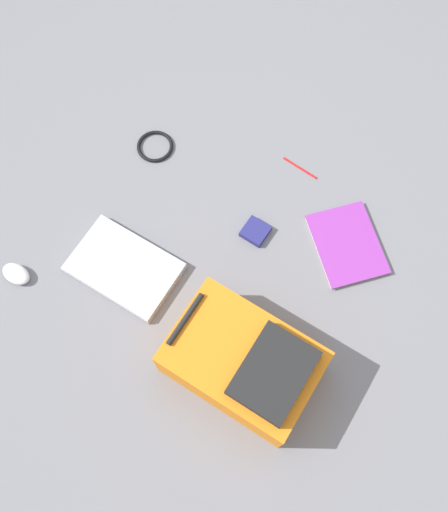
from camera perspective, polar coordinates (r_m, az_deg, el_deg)
ground_plane at (r=1.89m, az=-0.17°, el=-0.22°), size 3.68×3.68×0.00m
backpack at (r=1.70m, az=2.04°, el=-10.52°), size 0.31×0.44×0.21m
laptop at (r=1.89m, az=-9.86°, el=-1.13°), size 0.25×0.36×0.03m
book_comic at (r=1.94m, az=12.09°, el=1.12°), size 0.33×0.34×0.02m
computer_mouse at (r=1.97m, az=-19.92°, el=-1.68°), size 0.07×0.10×0.04m
cable_coil at (r=2.09m, az=-6.85°, el=10.75°), size 0.13×0.13×0.01m
pen_black at (r=2.05m, az=7.57°, el=8.69°), size 0.01×0.14×0.01m
earbud_pouch at (r=1.91m, az=3.13°, el=2.45°), size 0.08×0.08×0.02m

